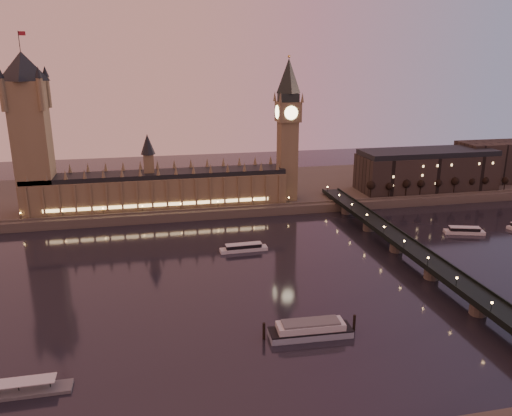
{
  "coord_description": "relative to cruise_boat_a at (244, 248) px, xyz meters",
  "views": [
    {
      "loc": [
        -44.02,
        -228.46,
        107.41
      ],
      "look_at": [
        12.12,
        35.0,
        26.65
      ],
      "focal_mm": 35.0,
      "sensor_mm": 36.0,
      "label": 1
    }
  ],
  "objects": [
    {
      "name": "bare_tree_6",
      "position": [
        195.96,
        70.77,
        13.03
      ],
      "size": [
        5.92,
        5.92,
        12.04
      ],
      "color": "black",
      "rests_on": "ground"
    },
    {
      "name": "westminster_bridge",
      "position": [
        86.16,
        -38.23,
        3.56
      ],
      "size": [
        13.2,
        260.0,
        15.3
      ],
      "color": "black",
      "rests_on": "ground"
    },
    {
      "name": "cruise_boat_a",
      "position": [
        0.0,
        0.0,
        0.0
      ],
      "size": [
        27.88,
        6.78,
        4.44
      ],
      "rotation": [
        0.0,
        0.0,
        0.03
      ],
      "color": "silver",
      "rests_on": "ground"
    },
    {
      "name": "bare_tree_7",
      "position": [
        210.04,
        70.77,
        13.03
      ],
      "size": [
        5.92,
        5.92,
        12.04
      ],
      "color": "black",
      "rests_on": "ground"
    },
    {
      "name": "bare_tree_2",
      "position": [
        139.65,
        70.77,
        13.03
      ],
      "size": [
        5.92,
        5.92,
        12.04
      ],
      "color": "black",
      "rests_on": "ground"
    },
    {
      "name": "bare_tree_1",
      "position": [
        125.57,
        70.77,
        13.03
      ],
      "size": [
        5.92,
        5.92,
        12.04
      ],
      "color": "black",
      "rests_on": "ground"
    },
    {
      "name": "pontoon_pier",
      "position": [
        -101.53,
        -111.55,
        -0.76
      ],
      "size": [
        41.69,
        6.95,
        11.12
      ],
      "color": "#595B5E",
      "rests_on": "ground"
    },
    {
      "name": "far_embankment",
      "position": [
        24.55,
        126.77,
        1.05
      ],
      "size": [
        560.0,
        130.0,
        6.0
      ],
      "primitive_type": "cube",
      "color": "#423D35",
      "rests_on": "ground"
    },
    {
      "name": "bare_tree_3",
      "position": [
        153.73,
        70.77,
        13.03
      ],
      "size": [
        5.92,
        5.92,
        12.04
      ],
      "color": "black",
      "rests_on": "ground"
    },
    {
      "name": "bare_tree_5",
      "position": [
        181.89,
        70.77,
        13.03
      ],
      "size": [
        5.92,
        5.92,
        12.04
      ],
      "color": "black",
      "rests_on": "ground"
    },
    {
      "name": "ground",
      "position": [
        -5.45,
        -38.23,
        -1.95
      ],
      "size": [
        700.0,
        700.0,
        0.0
      ],
      "primitive_type": "plane",
      "color": "black",
      "rests_on": "ground"
    },
    {
      "name": "big_ben",
      "position": [
        48.54,
        82.75,
        62.0
      ],
      "size": [
        17.68,
        17.68,
        104.0
      ],
      "color": "brown",
      "rests_on": "ground"
    },
    {
      "name": "moored_barge",
      "position": [
        9.07,
        -97.21,
        1.05
      ],
      "size": [
        38.81,
        10.75,
        7.12
      ],
      "rotation": [
        0.0,
        0.0,
        -0.04
      ],
      "color": "#8393A7",
      "rests_on": "ground"
    },
    {
      "name": "bare_tree_0",
      "position": [
        111.49,
        70.77,
        13.03
      ],
      "size": [
        5.92,
        5.92,
        12.04
      ],
      "color": "black",
      "rests_on": "ground"
    },
    {
      "name": "victoria_tower",
      "position": [
        -125.45,
        82.77,
        63.83
      ],
      "size": [
        31.68,
        31.68,
        118.0
      ],
      "color": "brown",
      "rests_on": "ground"
    },
    {
      "name": "city_block",
      "position": [
        189.49,
        92.7,
        20.29
      ],
      "size": [
        155.0,
        45.0,
        34.0
      ],
      "color": "black",
      "rests_on": "ground"
    },
    {
      "name": "cruise_boat_b",
      "position": [
        143.72,
        -0.03,
        0.06
      ],
      "size": [
        25.46,
        13.19,
        4.57
      ],
      "rotation": [
        0.0,
        0.0,
        -0.3
      ],
      "color": "silver",
      "rests_on": "ground"
    },
    {
      "name": "bare_tree_4",
      "position": [
        167.81,
        70.77,
        13.03
      ],
      "size": [
        5.92,
        5.92,
        12.04
      ],
      "color": "black",
      "rests_on": "ground"
    },
    {
      "name": "bare_tree_8",
      "position": [
        224.12,
        70.77,
        13.03
      ],
      "size": [
        5.92,
        5.92,
        12.04
      ],
      "color": "black",
      "rests_on": "ground"
    },
    {
      "name": "palace_of_westminster",
      "position": [
        -45.57,
        82.76,
        19.75
      ],
      "size": [
        180.0,
        26.62,
        52.0
      ],
      "color": "brown",
      "rests_on": "ground"
    }
  ]
}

